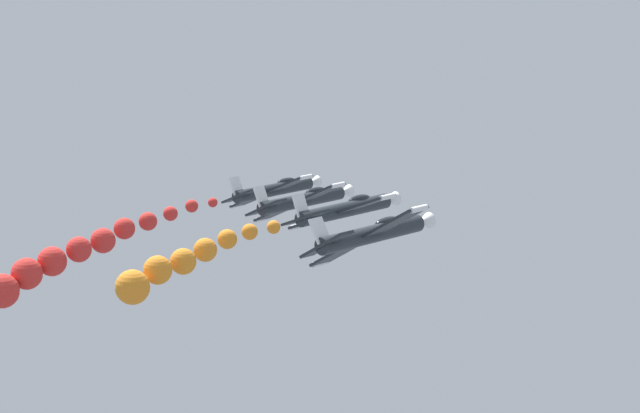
% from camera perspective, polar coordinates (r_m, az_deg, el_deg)
% --- Properties ---
extents(airplane_lead, '(8.93, 10.35, 4.10)m').
position_cam_1_polar(airplane_lead, '(127.13, -1.79, 0.68)').
color(airplane_lead, '#23282D').
extents(smoke_trail_lead, '(2.82, 22.42, 5.65)m').
position_cam_1_polar(smoke_trail_lead, '(113.33, -10.12, -2.08)').
color(smoke_trail_lead, red).
extents(airplane_left_inner, '(8.82, 10.35, 4.35)m').
position_cam_1_polar(airplane_left_inner, '(115.32, -0.66, 0.26)').
color(airplane_left_inner, '#23282D').
extents(airplane_right_inner, '(9.04, 10.35, 3.81)m').
position_cam_1_polar(airplane_right_inner, '(102.88, 1.02, -0.10)').
color(airplane_right_inner, '#23282D').
extents(smoke_trail_right_inner, '(2.25, 14.26, 3.27)m').
position_cam_1_polar(smoke_trail_right_inner, '(91.49, -5.80, -2.35)').
color(smoke_trail_right_inner, orange).
extents(airplane_left_outer, '(8.45, 10.35, 5.11)m').
position_cam_1_polar(airplane_left_outer, '(88.97, 2.09, -1.06)').
color(airplane_left_outer, '#23282D').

